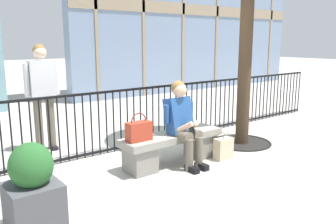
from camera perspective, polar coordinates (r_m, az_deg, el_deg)
name	(u,v)px	position (r m, az deg, el deg)	size (l,w,h in m)	color
ground_plane	(172,163)	(5.21, 0.69, -8.29)	(60.00, 60.00, 0.00)	#B2ADA3
stone_bench	(172,145)	(5.12, 0.69, -5.43)	(1.60, 0.44, 0.45)	gray
seated_person_with_phone	(183,121)	(4.98, 2.38, -1.42)	(0.52, 0.66, 1.21)	#6B6051
handbag_on_bench	(139,131)	(4.70, -4.74, -3.05)	(0.34, 0.16, 0.38)	#B23823
shopping_bag	(223,148)	(5.40, 8.97, -5.82)	(0.29, 0.15, 0.42)	beige
bystander_at_railing	(42,89)	(5.95, -19.67, 3.48)	(0.55, 0.27, 1.71)	#6B6051
plaza_railing	(134,118)	(5.86, -5.53, -0.92)	(9.78, 0.04, 1.00)	black
planter	(33,190)	(3.61, -21.03, -11.66)	(0.48, 0.48, 0.85)	#4C4C51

